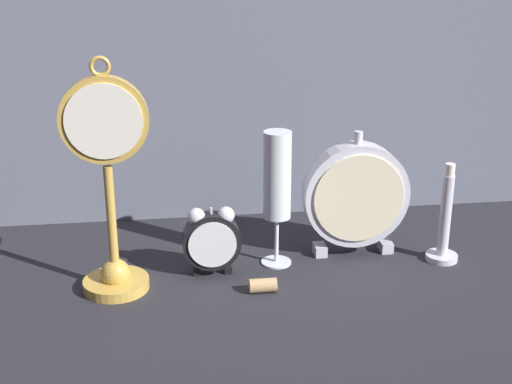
{
  "coord_description": "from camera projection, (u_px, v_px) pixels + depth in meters",
  "views": [
    {
      "loc": [
        -0.14,
        -0.96,
        0.52
      ],
      "look_at": [
        0.0,
        0.08,
        0.13
      ],
      "focal_mm": 50.0,
      "sensor_mm": 36.0,
      "label": 1
    }
  ],
  "objects": [
    {
      "name": "alarm_clock_twin_bell",
      "position": [
        212.0,
        238.0,
        1.13
      ],
      "size": [
        0.09,
        0.03,
        0.12
      ],
      "color": "black",
      "rests_on": "ground_plane"
    },
    {
      "name": "pocket_watch_on_stand",
      "position": [
        109.0,
        193.0,
        1.05
      ],
      "size": [
        0.13,
        0.1,
        0.36
      ],
      "color": "gold",
      "rests_on": "ground_plane"
    },
    {
      "name": "ground_plane",
      "position": [
        263.0,
        292.0,
        1.09
      ],
      "size": [
        4.0,
        4.0,
        0.0
      ],
      "primitive_type": "plane",
      "color": "#232328"
    },
    {
      "name": "fabric_backdrop_drape",
      "position": [
        238.0,
        44.0,
        1.28
      ],
      "size": [
        1.72,
        0.01,
        0.66
      ],
      "primitive_type": "cube",
      "color": "slate",
      "rests_on": "ground_plane"
    },
    {
      "name": "champagne_flute",
      "position": [
        277.0,
        183.0,
        1.14
      ],
      "size": [
        0.05,
        0.05,
        0.23
      ],
      "color": "silver",
      "rests_on": "ground_plane"
    },
    {
      "name": "wine_cork",
      "position": [
        264.0,
        286.0,
        1.09
      ],
      "size": [
        0.04,
        0.02,
        0.02
      ],
      "primitive_type": "cylinder",
      "rotation": [
        0.0,
        1.57,
        0.0
      ],
      "color": "tan",
      "rests_on": "ground_plane"
    },
    {
      "name": "brass_candlestick",
      "position": [
        444.0,
        227.0,
        1.18
      ],
      "size": [
        0.05,
        0.05,
        0.17
      ],
      "color": "silver",
      "rests_on": "ground_plane"
    },
    {
      "name": "mantel_clock_silver",
      "position": [
        356.0,
        195.0,
        1.19
      ],
      "size": [
        0.18,
        0.04,
        0.22
      ],
      "color": "silver",
      "rests_on": "ground_plane"
    }
  ]
}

